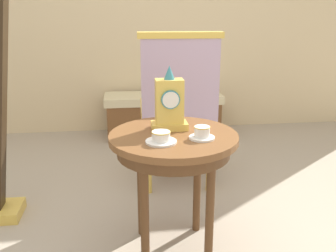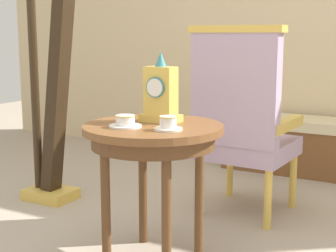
# 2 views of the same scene
# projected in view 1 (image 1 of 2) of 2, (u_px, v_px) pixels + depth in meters

# --- Properties ---
(ground_plane) EXTENTS (10.00, 10.00, 0.00)m
(ground_plane) POSITION_uv_depth(u_px,v_px,m) (156.00, 247.00, 2.13)
(ground_plane) COLOR tan
(side_table) EXTENTS (0.66, 0.66, 0.67)m
(side_table) POSITION_uv_depth(u_px,v_px,m) (173.00, 149.00, 1.96)
(side_table) COLOR brown
(side_table) RESTS_ON ground
(teacup_left) EXTENTS (0.15, 0.15, 0.06)m
(teacup_left) POSITION_uv_depth(u_px,v_px,m) (161.00, 138.00, 1.80)
(teacup_left) COLOR white
(teacup_left) RESTS_ON side_table
(teacup_right) EXTENTS (0.13, 0.13, 0.06)m
(teacup_right) POSITION_uv_depth(u_px,v_px,m) (202.00, 133.00, 1.85)
(teacup_right) COLOR white
(teacup_right) RESTS_ON side_table
(mantel_clock) EXTENTS (0.19, 0.11, 0.34)m
(mantel_clock) POSITION_uv_depth(u_px,v_px,m) (169.00, 104.00, 1.97)
(mantel_clock) COLOR gold
(mantel_clock) RESTS_ON side_table
(armchair) EXTENTS (0.57, 0.55, 1.14)m
(armchair) POSITION_uv_depth(u_px,v_px,m) (178.00, 109.00, 2.72)
(armchair) COLOR #B299B7
(armchair) RESTS_ON ground
(window_bench) EXTENTS (1.19, 0.40, 0.44)m
(window_bench) POSITION_uv_depth(u_px,v_px,m) (163.00, 115.00, 3.94)
(window_bench) COLOR beige
(window_bench) RESTS_ON ground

